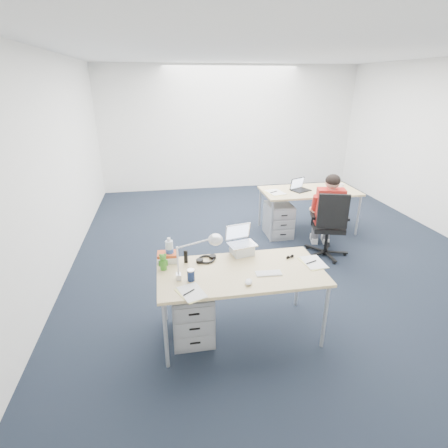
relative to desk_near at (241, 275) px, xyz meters
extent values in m
plane|color=black|center=(0.96, 1.86, -0.68)|extent=(7.00, 7.00, 0.00)
cube|color=white|center=(0.96, 5.36, 0.72)|extent=(6.00, 0.02, 2.80)
cube|color=white|center=(-2.04, 1.86, 0.72)|extent=(0.02, 7.00, 2.80)
cube|color=white|center=(0.96, 1.86, 2.12)|extent=(6.00, 7.00, 0.01)
cube|color=tan|center=(0.00, 0.00, 0.03)|extent=(1.60, 0.80, 0.03)
cylinder|color=#B7BABC|center=(-0.75, -0.35, -0.33)|extent=(0.04, 0.04, 0.70)
cylinder|color=#B7BABC|center=(0.75, -0.35, -0.33)|extent=(0.04, 0.04, 0.70)
cylinder|color=#B7BABC|center=(-0.75, 0.35, -0.33)|extent=(0.04, 0.04, 0.70)
cylinder|color=#B7BABC|center=(0.75, 0.35, -0.33)|extent=(0.04, 0.04, 0.70)
cube|color=tan|center=(1.74, 2.43, 0.03)|extent=(1.60, 0.80, 0.03)
cylinder|color=#B7BABC|center=(0.99, 2.08, -0.33)|extent=(0.04, 0.04, 0.70)
cylinder|color=#B7BABC|center=(2.49, 2.08, -0.33)|extent=(0.04, 0.04, 0.70)
cylinder|color=#B7BABC|center=(0.99, 2.78, -0.33)|extent=(0.04, 0.04, 0.70)
cylinder|color=#B7BABC|center=(2.49, 2.78, -0.33)|extent=(0.04, 0.04, 0.70)
cylinder|color=black|center=(1.65, 1.50, -0.44)|extent=(0.04, 0.04, 0.40)
cube|color=black|center=(1.65, 1.50, -0.23)|extent=(0.54, 0.54, 0.07)
cube|color=black|center=(1.59, 1.29, 0.09)|extent=(0.41, 0.17, 0.49)
cube|color=#B22019|center=(1.65, 1.51, 0.08)|extent=(0.42, 0.30, 0.53)
sphere|color=tan|center=(1.65, 1.51, 0.44)|extent=(0.20, 0.20, 0.20)
cube|color=gray|center=(-0.48, 0.04, -0.41)|extent=(0.40, 0.50, 0.55)
cube|color=gray|center=(1.18, 2.32, -0.41)|extent=(0.40, 0.50, 0.55)
cube|color=white|center=(0.25, -0.10, 0.05)|extent=(0.25, 0.11, 0.01)
ellipsoid|color=white|center=(0.02, -0.24, 0.06)|extent=(0.10, 0.12, 0.04)
cylinder|color=#162346|center=(-0.49, -0.09, 0.10)|extent=(0.09, 0.09, 0.11)
cylinder|color=silver|center=(-0.66, 0.33, 0.17)|extent=(0.10, 0.10, 0.26)
cube|color=silver|center=(-0.69, 0.32, 0.09)|extent=(0.24, 0.21, 0.09)
cube|color=black|center=(-0.51, 0.26, 0.11)|extent=(0.04, 0.03, 0.13)
cube|color=#F9F290|center=(-0.51, -0.30, 0.05)|extent=(0.27, 0.32, 0.01)
cube|color=#F9F290|center=(0.75, 0.02, 0.05)|extent=(0.22, 0.29, 0.01)
cylinder|color=white|center=(2.28, 2.38, 0.10)|extent=(0.08, 0.08, 0.10)
cube|color=white|center=(1.11, 2.39, 0.05)|extent=(0.31, 0.38, 0.01)
camera|label=1|loc=(-0.68, -2.87, 1.74)|focal=28.00mm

